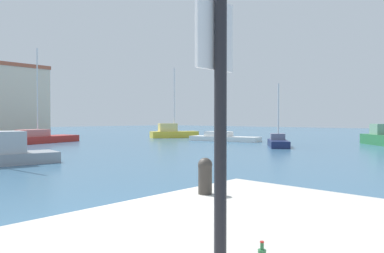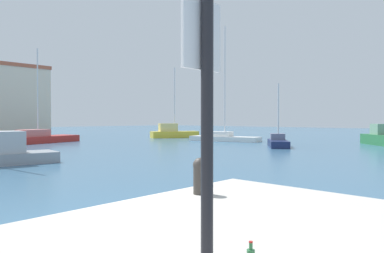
% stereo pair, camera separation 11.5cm
% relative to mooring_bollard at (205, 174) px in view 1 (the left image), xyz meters
% --- Properties ---
extents(water, '(160.00, 160.00, 0.00)m').
position_rel_mooring_bollard_xyz_m(water, '(13.97, 21.63, -1.35)').
color(water, '#38607F').
rests_on(water, ground).
extents(mooring_bollard, '(0.27, 0.27, 0.68)m').
position_rel_mooring_bollard_xyz_m(mooring_bollard, '(0.00, 0.00, 0.00)').
color(mooring_bollard, '#38332D').
rests_on(mooring_bollard, pier_quay).
extents(sailboat_yellow_outer_mooring, '(6.24, 4.52, 8.98)m').
position_rel_mooring_bollard_xyz_m(sailboat_yellow_outer_mooring, '(27.33, 29.15, -0.70)').
color(sailboat_yellow_outer_mooring, gold).
rests_on(sailboat_yellow_outer_mooring, water).
extents(sailboat_red_far_right, '(9.08, 4.95, 9.43)m').
position_rel_mooring_bollard_xyz_m(sailboat_red_far_right, '(10.84, 31.56, -0.87)').
color(sailboat_red_far_right, '#B22823').
rests_on(sailboat_red_far_right, water).
extents(sailboat_white_far_left, '(3.66, 8.05, 12.40)m').
position_rel_mooring_bollard_xyz_m(sailboat_white_far_left, '(26.13, 19.99, -0.89)').
color(sailboat_white_far_left, white).
rests_on(sailboat_white_far_left, water).
extents(sailboat_navy_mid_harbor, '(4.65, 3.88, 5.43)m').
position_rel_mooring_bollard_xyz_m(sailboat_navy_mid_harbor, '(22.84, 11.46, -0.92)').
color(sailboat_navy_mid_harbor, '#19234C').
rests_on(sailboat_navy_mid_harbor, water).
extents(motorboat_green_center_channel, '(4.06, 4.11, 1.95)m').
position_rel_mooring_bollard_xyz_m(motorboat_green_center_channel, '(31.16, 5.79, -0.70)').
color(motorboat_green_center_channel, '#28703D').
rests_on(motorboat_green_center_channel, water).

